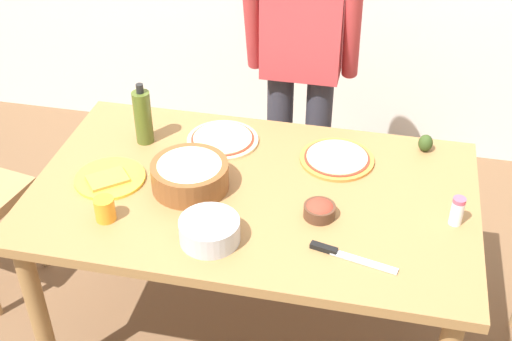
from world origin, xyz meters
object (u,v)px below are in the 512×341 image
pizza_cooked_on_tray (337,159)px  dining_table (253,209)px  pizza_raw_on_board (223,139)px  avocado (425,143)px  small_sauce_bowl (320,210)px  cup_orange (105,209)px  salt_shaker (457,211)px  popcorn_bowl (190,173)px  chef_knife (342,254)px  person_cook (302,55)px  plate_with_slice (110,178)px  olive_oil_bottle (143,117)px  mixing_bowl_steel (210,231)px

pizza_cooked_on_tray → dining_table: bearing=-138.0°
pizza_raw_on_board → avocado: size_ratio=4.08×
small_sauce_bowl → cup_orange: 0.73m
salt_shaker → pizza_raw_on_board: bearing=160.3°
popcorn_bowl → chef_knife: (0.58, -0.25, -0.05)m
person_cook → small_sauce_bowl: bearing=-76.6°
pizza_cooked_on_tray → chef_knife: (0.08, -0.53, -0.00)m
plate_with_slice → avocado: 1.21m
dining_table → avocado: size_ratio=22.86×
pizza_raw_on_board → popcorn_bowl: 0.32m
pizza_raw_on_board → olive_oil_bottle: 0.33m
plate_with_slice → salt_shaker: bearing=0.9°
plate_with_slice → mixing_bowl_steel: mixing_bowl_steel is taller
dining_table → person_cook: bearing=86.2°
mixing_bowl_steel → cup_orange: (-0.38, 0.03, 0.00)m
dining_table → olive_oil_bottle: (-0.49, 0.22, 0.20)m
person_cook → chef_knife: person_cook is taller
cup_orange → small_sauce_bowl: bearing=13.4°
small_sauce_bowl → olive_oil_bottle: olive_oil_bottle is taller
pizza_raw_on_board → plate_with_slice: bearing=-135.2°
salt_shaker → pizza_cooked_on_tray: bearing=146.8°
pizza_raw_on_board → small_sauce_bowl: bearing=-40.9°
pizza_cooked_on_tray → plate_with_slice: 0.86m
person_cook → popcorn_bowl: size_ratio=5.79×
popcorn_bowl → chef_knife: popcorn_bowl is taller
cup_orange → avocado: cup_orange is taller
mixing_bowl_steel → small_sauce_bowl: mixing_bowl_steel is taller
plate_with_slice → avocado: size_ratio=3.71×
popcorn_bowl → small_sauce_bowl: (0.48, -0.07, -0.03)m
plate_with_slice → popcorn_bowl: popcorn_bowl is taller
person_cook → pizza_cooked_on_tray: (0.22, -0.51, -0.17)m
popcorn_bowl → avocado: 0.93m
small_sauce_bowl → avocado: 0.60m
plate_with_slice → chef_knife: bearing=-14.3°
olive_oil_bottle → chef_knife: size_ratio=0.89×
person_cook → olive_oil_bottle: 0.76m
popcorn_bowl → avocado: size_ratio=4.00×
small_sauce_bowl → pizza_raw_on_board: bearing=139.1°
pizza_cooked_on_tray → mixing_bowl_steel: (-0.35, -0.54, 0.03)m
pizza_cooked_on_tray → olive_oil_bottle: (-0.76, -0.03, 0.10)m
pizza_cooked_on_tray → small_sauce_bowl: size_ratio=2.59×
small_sauce_bowl → cup_orange: cup_orange is taller
dining_table → plate_with_slice: bearing=-174.0°
person_cook → olive_oil_bottle: person_cook is taller
person_cook → avocado: 0.68m
mixing_bowl_steel → pizza_cooked_on_tray: bearing=56.8°
avocado → chef_knife: bearing=-110.3°
pizza_cooked_on_tray → plate_with_slice: size_ratio=1.09×
pizza_raw_on_board → avocado: (0.79, 0.10, 0.03)m
pizza_raw_on_board → cup_orange: bearing=-116.0°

